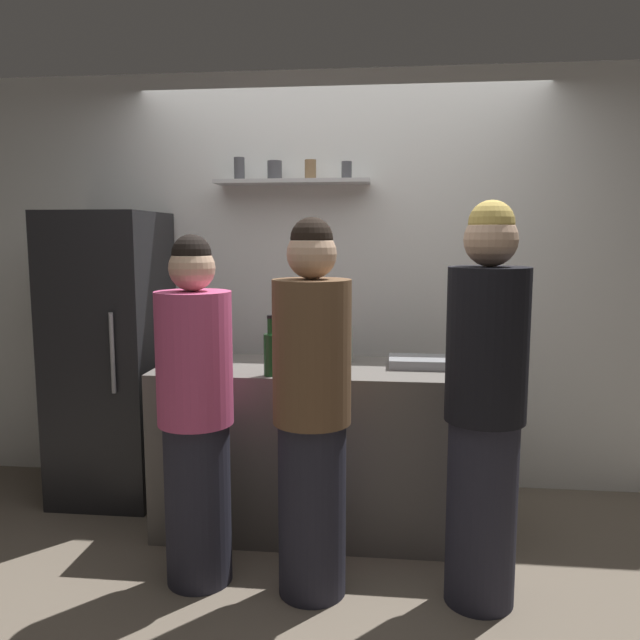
% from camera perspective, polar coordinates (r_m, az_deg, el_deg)
% --- Properties ---
extents(ground_plane, '(5.28, 5.28, 0.00)m').
position_cam_1_polar(ground_plane, '(3.20, -0.16, -22.22)').
color(ground_plane, '#726656').
extents(back_wall_assembly, '(4.80, 0.32, 2.60)m').
position_cam_1_polar(back_wall_assembly, '(4.03, 1.79, 3.48)').
color(back_wall_assembly, white).
rests_on(back_wall_assembly, ground).
extents(refrigerator, '(0.61, 0.69, 1.74)m').
position_cam_1_polar(refrigerator, '(4.05, -18.33, -3.12)').
color(refrigerator, black).
rests_on(refrigerator, ground).
extents(counter, '(1.73, 0.64, 0.90)m').
position_cam_1_polar(counter, '(3.50, 0.00, -11.44)').
color(counter, '#66605B').
rests_on(counter, ground).
extents(baking_pan, '(0.34, 0.24, 0.05)m').
position_cam_1_polar(baking_pan, '(3.41, 9.12, -3.78)').
color(baking_pan, gray).
rests_on(baking_pan, counter).
extents(utensil_holder, '(0.12, 0.12, 0.22)m').
position_cam_1_polar(utensil_holder, '(3.41, -1.79, -3.15)').
color(utensil_holder, '#B2B2B7').
rests_on(utensil_holder, counter).
extents(wine_bottle_pale_glass, '(0.07, 0.07, 0.31)m').
position_cam_1_polar(wine_bottle_pale_glass, '(3.49, 2.45, -1.97)').
color(wine_bottle_pale_glass, '#B2BFB2').
rests_on(wine_bottle_pale_glass, counter).
extents(wine_bottle_green_glass, '(0.07, 0.07, 0.30)m').
position_cam_1_polar(wine_bottle_green_glass, '(3.14, -4.52, -2.98)').
color(wine_bottle_green_glass, '#19471E').
rests_on(wine_bottle_green_glass, counter).
extents(water_bottle_plastic, '(0.09, 0.09, 0.22)m').
position_cam_1_polar(water_bottle_plastic, '(3.44, -12.01, -2.55)').
color(water_bottle_plastic, silver).
rests_on(water_bottle_plastic, counter).
extents(person_brown_jacket, '(0.34, 0.34, 1.67)m').
position_cam_1_polar(person_brown_jacket, '(2.77, -0.73, -8.43)').
color(person_brown_jacket, '#262633').
rests_on(person_brown_jacket, ground).
extents(person_pink_top, '(0.34, 0.34, 1.60)m').
position_cam_1_polar(person_pink_top, '(2.93, -11.16, -8.51)').
color(person_pink_top, '#262633').
rests_on(person_pink_top, ground).
extents(person_blonde, '(0.34, 0.34, 1.74)m').
position_cam_1_polar(person_blonde, '(2.78, 14.68, -7.80)').
color(person_blonde, '#262633').
rests_on(person_blonde, ground).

